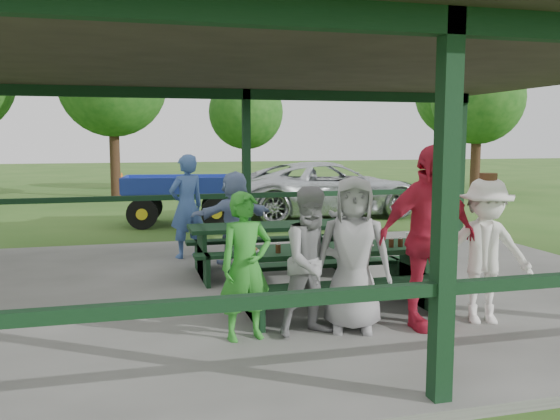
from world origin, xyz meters
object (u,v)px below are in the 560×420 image
object	(u,v)px
picnic_table_far	(271,243)
farm_trailer	(181,199)
contestant_grey_left	(314,261)
spectator_grey	(349,217)
spectator_blue	(187,206)
contestant_red	(428,237)
picnic_table_near	(335,270)
contestant_white_fedora	(485,251)
spectator_lblue	(235,217)
contestant_green	(246,266)
pickup_truck	(329,189)
contestant_grey_mid	(353,254)

from	to	relation	value
picnic_table_far	farm_trailer	xyz separation A→B (m)	(-0.79, 6.20, 0.08)
contestant_grey_left	spectator_grey	bearing A→B (deg)	54.07
spectator_blue	farm_trailer	xyz separation A→B (m)	(0.32, 4.66, -0.34)
contestant_red	spectator_grey	bearing A→B (deg)	78.28
contestant_grey_left	spectator_grey	size ratio (longest dim) A/B	1.10
picnic_table_near	picnic_table_far	world-z (taller)	same
picnic_table_far	contestant_white_fedora	bearing A→B (deg)	-59.85
picnic_table_near	spectator_lblue	size ratio (longest dim) A/B	1.62
contestant_green	farm_trailer	bearing A→B (deg)	78.84
contestant_red	picnic_table_near	bearing A→B (deg)	124.01
picnic_table_near	contestant_white_fedora	bearing A→B (deg)	-33.85
contestant_grey_left	pickup_truck	xyz separation A→B (m)	(3.55, 9.59, -0.13)
picnic_table_far	pickup_truck	size ratio (longest dim) A/B	0.46
contestant_grey_left	spectator_lblue	bearing A→B (deg)	82.89
picnic_table_near	farm_trailer	size ratio (longest dim) A/B	0.66
contestant_grey_left	contestant_white_fedora	world-z (taller)	contestant_white_fedora
contestant_grey_left	spectator_blue	world-z (taller)	spectator_blue
contestant_red	contestant_green	bearing A→B (deg)	172.99
contestant_red	spectator_blue	bearing A→B (deg)	111.89
contestant_green	contestant_grey_left	bearing A→B (deg)	-14.22
contestant_grey_mid	contestant_white_fedora	size ratio (longest dim) A/B	0.99
pickup_truck	farm_trailer	bearing A→B (deg)	96.14
contestant_grey_left	picnic_table_near	bearing A→B (deg)	48.23
picnic_table_near	pickup_truck	bearing A→B (deg)	71.02
picnic_table_far	farm_trailer	distance (m)	6.25
picnic_table_far	contestant_grey_left	world-z (taller)	contestant_grey_left
contestant_red	pickup_truck	size ratio (longest dim) A/B	0.37
pickup_truck	picnic_table_near	bearing A→B (deg)	159.79
contestant_grey_mid	contestant_red	size ratio (longest dim) A/B	0.83
contestant_white_fedora	contestant_green	bearing A→B (deg)	-166.40
contestant_red	spectator_lblue	world-z (taller)	contestant_red
contestant_grey_mid	farm_trailer	size ratio (longest dim) A/B	0.44
picnic_table_near	spectator_lblue	bearing A→B (deg)	103.76
contestant_green	spectator_grey	distance (m)	4.33
contestant_grey_mid	pickup_truck	world-z (taller)	contestant_grey_mid
contestant_red	contestant_white_fedora	bearing A→B (deg)	-5.12
picnic_table_far	pickup_truck	xyz separation A→B (m)	(3.30, 6.72, 0.18)
contestant_grey_left	farm_trailer	size ratio (longest dim) A/B	0.41
picnic_table_far	spectator_lblue	distance (m)	1.00
picnic_table_near	pickup_truck	world-z (taller)	pickup_truck
picnic_table_near	spectator_lblue	distance (m)	2.96
contestant_white_fedora	picnic_table_near	bearing A→B (deg)	162.66
picnic_table_near	contestant_grey_left	distance (m)	1.07
picnic_table_far	spectator_grey	world-z (taller)	spectator_grey
contestant_white_fedora	farm_trailer	world-z (taller)	contestant_white_fedora
contestant_green	spectator_blue	bearing A→B (deg)	81.94
contestant_green	picnic_table_near	bearing A→B (deg)	22.83
contestant_red	spectator_blue	xyz separation A→B (m)	(-2.13, 4.46, -0.10)
contestant_grey_mid	spectator_grey	world-z (taller)	contestant_grey_mid
contestant_grey_left	contestant_green	bearing A→B (deg)	166.37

